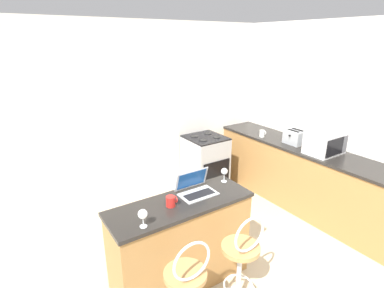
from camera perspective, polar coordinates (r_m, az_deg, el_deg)
name	(u,v)px	position (r m, az deg, el deg)	size (l,w,h in m)	color
wall_back	(137,117)	(4.34, -10.44, 5.07)	(12.00, 0.06, 2.60)	silver
breakfast_bar	(182,244)	(3.07, -2.01, -18.45)	(1.39, 0.49, 0.92)	#9E703D
counter_right	(310,180)	(4.58, 21.52, -6.40)	(0.61, 3.19, 0.92)	#9E703D
bar_stool_far	(241,265)	(2.88, 9.29, -21.87)	(0.40, 0.40, 0.99)	silver
laptop	(195,187)	(2.95, 0.66, -8.28)	(0.36, 0.26, 0.22)	#B7BABF
microwave	(325,143)	(4.28, 24.02, 0.18)	(0.49, 0.34, 0.28)	white
toaster	(295,137)	(4.54, 19.01, 1.29)	(0.24, 0.27, 0.20)	#9EA3A8
stove_range	(205,165)	(4.77, 2.53, -3.93)	(0.57, 0.60, 0.93)	#9EA3A8
mug_white	(262,133)	(4.73, 13.24, 1.96)	(0.10, 0.08, 0.10)	white
mug_red	(171,201)	(2.74, -4.04, -10.82)	(0.10, 0.08, 0.10)	red
wine_glass_tall	(143,215)	(2.46, -9.37, -13.13)	(0.08, 0.08, 0.16)	silver
wine_glass_short	(224,172)	(3.16, 6.18, -5.30)	(0.07, 0.07, 0.15)	silver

